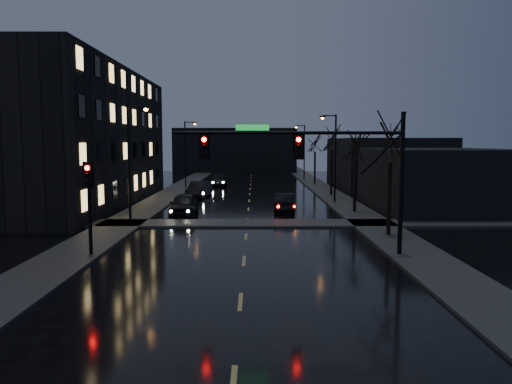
{
  "coord_description": "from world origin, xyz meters",
  "views": [
    {
      "loc": [
        0.49,
        -14.97,
        5.58
      ],
      "look_at": [
        0.57,
        8.56,
        3.2
      ],
      "focal_mm": 35.0,
      "sensor_mm": 36.0,
      "label": 1
    }
  ],
  "objects_px": {
    "oncoming_car_b": "(199,190)",
    "oncoming_car_c": "(199,189)",
    "oncoming_car_a": "(184,205)",
    "oncoming_car_d": "(219,180)",
    "lead_car": "(284,203)"
  },
  "relations": [
    {
      "from": "oncoming_car_b",
      "to": "oncoming_car_d",
      "type": "distance_m",
      "value": 13.15
    },
    {
      "from": "lead_car",
      "to": "oncoming_car_a",
      "type": "bearing_deg",
      "value": 17.89
    },
    {
      "from": "oncoming_car_b",
      "to": "oncoming_car_c",
      "type": "xyz_separation_m",
      "value": [
        -0.26,
        2.01,
        -0.17
      ]
    },
    {
      "from": "lead_car",
      "to": "oncoming_car_d",
      "type": "bearing_deg",
      "value": -70.31
    },
    {
      "from": "lead_car",
      "to": "oncoming_car_c",
      "type": "bearing_deg",
      "value": -52.79
    },
    {
      "from": "oncoming_car_a",
      "to": "oncoming_car_d",
      "type": "relative_size",
      "value": 0.97
    },
    {
      "from": "oncoming_car_d",
      "to": "lead_car",
      "type": "relative_size",
      "value": 1.12
    },
    {
      "from": "oncoming_car_a",
      "to": "oncoming_car_c",
      "type": "distance_m",
      "value": 14.18
    },
    {
      "from": "oncoming_car_a",
      "to": "oncoming_car_c",
      "type": "xyz_separation_m",
      "value": [
        -0.45,
        14.17,
        -0.19
      ]
    },
    {
      "from": "oncoming_car_c",
      "to": "oncoming_car_d",
      "type": "distance_m",
      "value": 11.17
    },
    {
      "from": "oncoming_car_d",
      "to": "lead_car",
      "type": "bearing_deg",
      "value": -77.65
    },
    {
      "from": "oncoming_car_a",
      "to": "oncoming_car_b",
      "type": "bearing_deg",
      "value": 88.13
    },
    {
      "from": "oncoming_car_b",
      "to": "lead_car",
      "type": "distance_m",
      "value": 12.87
    },
    {
      "from": "oncoming_car_a",
      "to": "oncoming_car_b",
      "type": "xyz_separation_m",
      "value": [
        -0.19,
        12.16,
        -0.03
      ]
    },
    {
      "from": "lead_car",
      "to": "oncoming_car_b",
      "type": "bearing_deg",
      "value": -48.74
    }
  ]
}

